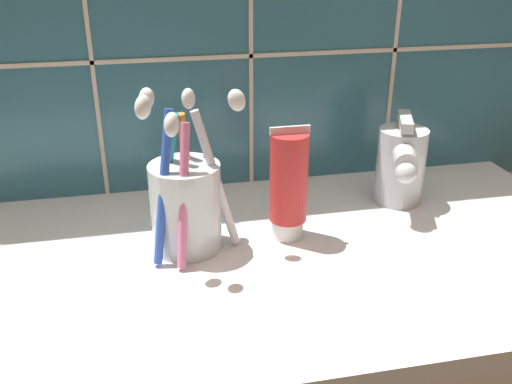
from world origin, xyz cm
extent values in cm
cube|color=white|center=(0.00, 0.00, 1.00)|extent=(75.28, 38.01, 2.00)
cube|color=#336B7F|center=(0.00, 19.26, 24.74)|extent=(85.28, 1.50, 49.48)
cube|color=beige|center=(0.00, 18.41, 18.80)|extent=(85.28, 0.24, 0.50)
cube|color=beige|center=(-16.94, 18.41, 24.74)|extent=(0.50, 0.24, 49.48)
cube|color=beige|center=(1.88, 18.41, 24.74)|extent=(0.50, 0.24, 49.48)
cube|color=beige|center=(20.70, 18.41, 24.74)|extent=(0.50, 0.24, 49.48)
cylinder|color=silver|center=(-8.11, 3.08, 6.69)|extent=(7.36, 7.36, 9.38)
cylinder|color=white|center=(-4.93, 2.63, 9.68)|extent=(4.80, 1.95, 14.78)
ellipsoid|color=white|center=(-2.78, 2.13, 18.02)|extent=(2.43, 1.77, 2.56)
cylinder|color=orange|center=(-7.55, 5.65, 9.27)|extent=(2.16, 2.60, 13.84)
ellipsoid|color=white|center=(-7.01, 6.44, 17.23)|extent=(2.16, 2.33, 2.38)
cylinder|color=teal|center=(-9.83, 4.64, 9.49)|extent=(3.60, 3.41, 14.38)
ellipsoid|color=white|center=(-11.18, 5.88, 17.66)|extent=(2.45, 2.40, 2.52)
cylinder|color=blue|center=(-10.36, 0.92, 9.97)|extent=(3.51, 3.78, 15.34)
ellipsoid|color=white|center=(-11.64, -0.52, 18.62)|extent=(2.39, 2.45, 2.52)
cylinder|color=pink|center=(-8.52, -0.31, 9.35)|extent=(2.56, 4.33, 14.12)
ellipsoid|color=white|center=(-9.32, -2.13, 17.37)|extent=(2.06, 2.51, 2.54)
cylinder|color=white|center=(2.85, 3.08, 3.07)|extent=(3.45, 3.45, 2.14)
cylinder|color=red|center=(2.85, 3.08, 9.03)|extent=(4.06, 4.06, 9.77)
cube|color=silver|center=(2.85, 3.08, 14.32)|extent=(4.26, 0.36, 0.80)
cylinder|color=silver|center=(18.58, 9.16, 6.64)|extent=(5.90, 5.90, 9.27)
cylinder|color=silver|center=(17.46, 6.22, 9.23)|extent=(4.72, 6.83, 2.65)
sphere|color=silver|center=(16.34, 3.28, 8.35)|extent=(2.48, 2.48, 2.48)
cube|color=silver|center=(18.58, 9.16, 12.27)|extent=(3.44, 6.11, 1.20)
camera|label=1|loc=(-11.81, -50.26, 33.00)|focal=40.00mm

